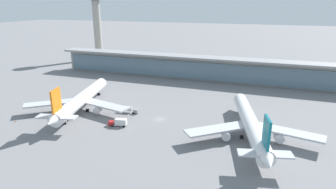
{
  "coord_description": "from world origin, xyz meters",
  "views": [
    {
      "loc": [
        41.14,
        -105.96,
        47.61
      ],
      "look_at": [
        0.0,
        11.07,
        7.77
      ],
      "focal_mm": 30.62,
      "sensor_mm": 36.0,
      "label": 1
    }
  ],
  "objects_px": {
    "control_tower": "(97,19)",
    "airliner_centre_stand": "(251,124)",
    "service_truck_under_wing_grey": "(129,109)",
    "service_truck_near_nose_white": "(63,122)",
    "airliner_left_stand": "(81,99)",
    "safety_cone_alpha": "(15,121)",
    "service_truck_mid_apron_red": "(119,122)"
  },
  "relations": [
    {
      "from": "airliner_centre_stand",
      "to": "service_truck_near_nose_white",
      "type": "height_order",
      "value": "airliner_centre_stand"
    },
    {
      "from": "service_truck_under_wing_grey",
      "to": "airliner_centre_stand",
      "type": "bearing_deg",
      "value": -8.1
    },
    {
      "from": "airliner_left_stand",
      "to": "safety_cone_alpha",
      "type": "relative_size",
      "value": 89.75
    },
    {
      "from": "airliner_centre_stand",
      "to": "service_truck_mid_apron_red",
      "type": "height_order",
      "value": "airliner_centre_stand"
    },
    {
      "from": "control_tower",
      "to": "safety_cone_alpha",
      "type": "relative_size",
      "value": 88.74
    },
    {
      "from": "control_tower",
      "to": "airliner_centre_stand",
      "type": "bearing_deg",
      "value": -40.24
    },
    {
      "from": "airliner_left_stand",
      "to": "service_truck_near_nose_white",
      "type": "distance_m",
      "value": 16.75
    },
    {
      "from": "airliner_left_stand",
      "to": "service_truck_mid_apron_red",
      "type": "xyz_separation_m",
      "value": [
        24.86,
        -10.32,
        -3.63
      ]
    },
    {
      "from": "airliner_left_stand",
      "to": "airliner_centre_stand",
      "type": "relative_size",
      "value": 1.0
    },
    {
      "from": "airliner_left_stand",
      "to": "control_tower",
      "type": "xyz_separation_m",
      "value": [
        -62.03,
        113.22,
        28.68
      ]
    },
    {
      "from": "airliner_left_stand",
      "to": "service_truck_under_wing_grey",
      "type": "distance_m",
      "value": 22.45
    },
    {
      "from": "airliner_centre_stand",
      "to": "safety_cone_alpha",
      "type": "height_order",
      "value": "airliner_centre_stand"
    },
    {
      "from": "service_truck_near_nose_white",
      "to": "safety_cone_alpha",
      "type": "relative_size",
      "value": 4.75
    },
    {
      "from": "service_truck_under_wing_grey",
      "to": "service_truck_mid_apron_red",
      "type": "xyz_separation_m",
      "value": [
        3.17,
        -14.84,
        -0.02
      ]
    },
    {
      "from": "service_truck_near_nose_white",
      "to": "safety_cone_alpha",
      "type": "xyz_separation_m",
      "value": [
        -20.66,
        -4.73,
        -0.56
      ]
    },
    {
      "from": "service_truck_near_nose_white",
      "to": "control_tower",
      "type": "distance_m",
      "value": 148.01
    },
    {
      "from": "service_truck_mid_apron_red",
      "to": "safety_cone_alpha",
      "type": "relative_size",
      "value": 10.88
    },
    {
      "from": "service_truck_near_nose_white",
      "to": "control_tower",
      "type": "relative_size",
      "value": 0.05
    },
    {
      "from": "airliner_left_stand",
      "to": "airliner_centre_stand",
      "type": "bearing_deg",
      "value": -2.37
    },
    {
      "from": "service_truck_under_wing_grey",
      "to": "service_truck_near_nose_white",
      "type": "bearing_deg",
      "value": -133.7
    },
    {
      "from": "service_truck_near_nose_white",
      "to": "safety_cone_alpha",
      "type": "height_order",
      "value": "service_truck_near_nose_white"
    },
    {
      "from": "airliner_centre_stand",
      "to": "service_truck_mid_apron_red",
      "type": "bearing_deg",
      "value": -171.9
    },
    {
      "from": "service_truck_mid_apron_red",
      "to": "safety_cone_alpha",
      "type": "distance_m",
      "value": 44.7
    },
    {
      "from": "airliner_left_stand",
      "to": "service_truck_under_wing_grey",
      "type": "xyz_separation_m",
      "value": [
        21.69,
        4.52,
        -3.61
      ]
    },
    {
      "from": "safety_cone_alpha",
      "to": "airliner_left_stand",
      "type": "bearing_deg",
      "value": 48.13
    },
    {
      "from": "service_truck_mid_apron_red",
      "to": "safety_cone_alpha",
      "type": "xyz_separation_m",
      "value": [
        -43.45,
        -10.42,
        -1.37
      ]
    },
    {
      "from": "service_truck_mid_apron_red",
      "to": "control_tower",
      "type": "xyz_separation_m",
      "value": [
        -86.89,
        123.53,
        32.3
      ]
    },
    {
      "from": "service_truck_near_nose_white",
      "to": "airliner_left_stand",
      "type": "bearing_deg",
      "value": 97.36
    },
    {
      "from": "airliner_left_stand",
      "to": "service_truck_mid_apron_red",
      "type": "height_order",
      "value": "airliner_left_stand"
    },
    {
      "from": "airliner_left_stand",
      "to": "service_truck_mid_apron_red",
      "type": "bearing_deg",
      "value": -22.54
    },
    {
      "from": "service_truck_mid_apron_red",
      "to": "control_tower",
      "type": "bearing_deg",
      "value": 125.12
    },
    {
      "from": "airliner_centre_stand",
      "to": "service_truck_under_wing_grey",
      "type": "bearing_deg",
      "value": 171.9
    }
  ]
}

